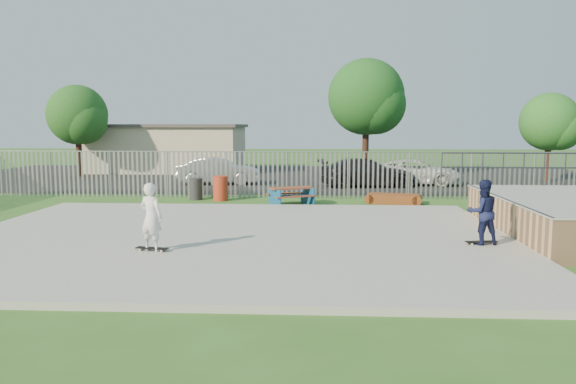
{
  "coord_description": "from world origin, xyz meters",
  "views": [
    {
      "loc": [
        2.32,
        -14.97,
        3.12
      ],
      "look_at": [
        1.41,
        2.0,
        1.1
      ],
      "focal_mm": 35.0,
      "sensor_mm": 36.0,
      "label": 1
    }
  ],
  "objects_px": {
    "funbox": "(394,199)",
    "trash_bin_grey": "(196,189)",
    "car_dark": "(367,173)",
    "tree_mid": "(366,97)",
    "skater_white": "(151,217)",
    "car_silver": "(219,171)",
    "picnic_table": "(291,196)",
    "skater_navy": "(482,212)",
    "trash_bin_red": "(220,188)",
    "tree_right": "(549,122)",
    "tree_left": "(77,115)",
    "car_white": "(417,172)"
  },
  "relations": [
    {
      "from": "car_silver",
      "to": "car_white",
      "type": "bearing_deg",
      "value": -91.68
    },
    {
      "from": "car_silver",
      "to": "picnic_table",
      "type": "bearing_deg",
      "value": -154.78
    },
    {
      "from": "tree_left",
      "to": "funbox",
      "type": "bearing_deg",
      "value": -31.91
    },
    {
      "from": "tree_mid",
      "to": "skater_navy",
      "type": "bearing_deg",
      "value": -86.7
    },
    {
      "from": "trash_bin_red",
      "to": "tree_right",
      "type": "relative_size",
      "value": 0.21
    },
    {
      "from": "car_white",
      "to": "tree_left",
      "type": "relative_size",
      "value": 0.85
    },
    {
      "from": "trash_bin_red",
      "to": "tree_mid",
      "type": "distance_m",
      "value": 14.33
    },
    {
      "from": "car_dark",
      "to": "tree_right",
      "type": "relative_size",
      "value": 1.0
    },
    {
      "from": "trash_bin_grey",
      "to": "car_silver",
      "type": "relative_size",
      "value": 0.21
    },
    {
      "from": "trash_bin_grey",
      "to": "car_white",
      "type": "distance_m",
      "value": 12.24
    },
    {
      "from": "trash_bin_red",
      "to": "trash_bin_grey",
      "type": "bearing_deg",
      "value": 168.36
    },
    {
      "from": "tree_left",
      "to": "tree_mid",
      "type": "xyz_separation_m",
      "value": [
        17.5,
        1.27,
        1.09
      ]
    },
    {
      "from": "funbox",
      "to": "trash_bin_grey",
      "type": "bearing_deg",
      "value": -173.14
    },
    {
      "from": "trash_bin_grey",
      "to": "tree_mid",
      "type": "height_order",
      "value": "tree_mid"
    },
    {
      "from": "car_silver",
      "to": "skater_navy",
      "type": "height_order",
      "value": "skater_navy"
    },
    {
      "from": "trash_bin_grey",
      "to": "tree_right",
      "type": "relative_size",
      "value": 0.19
    },
    {
      "from": "skater_navy",
      "to": "tree_mid",
      "type": "bearing_deg",
      "value": -96.84
    },
    {
      "from": "car_dark",
      "to": "tree_left",
      "type": "xyz_separation_m",
      "value": [
        -17.07,
        4.91,
        3.01
      ]
    },
    {
      "from": "tree_right",
      "to": "car_dark",
      "type": "bearing_deg",
      "value": -162.41
    },
    {
      "from": "trash_bin_grey",
      "to": "picnic_table",
      "type": "bearing_deg",
      "value": -19.29
    },
    {
      "from": "skater_white",
      "to": "trash_bin_red",
      "type": "bearing_deg",
      "value": -68.42
    },
    {
      "from": "picnic_table",
      "to": "car_dark",
      "type": "relative_size",
      "value": 0.43
    },
    {
      "from": "car_dark",
      "to": "tree_mid",
      "type": "bearing_deg",
      "value": -11.11
    },
    {
      "from": "picnic_table",
      "to": "funbox",
      "type": "xyz_separation_m",
      "value": [
        4.09,
        0.72,
        -0.17
      ]
    },
    {
      "from": "tree_left",
      "to": "skater_white",
      "type": "relative_size",
      "value": 3.4
    },
    {
      "from": "trash_bin_red",
      "to": "car_dark",
      "type": "height_order",
      "value": "car_dark"
    },
    {
      "from": "tree_mid",
      "to": "tree_right",
      "type": "xyz_separation_m",
      "value": [
        9.83,
        -2.93,
        -1.53
      ]
    },
    {
      "from": "skater_white",
      "to": "picnic_table",
      "type": "bearing_deg",
      "value": -87.11
    },
    {
      "from": "picnic_table",
      "to": "car_white",
      "type": "bearing_deg",
      "value": 27.59
    },
    {
      "from": "picnic_table",
      "to": "trash_bin_red",
      "type": "xyz_separation_m",
      "value": [
        -3.02,
        1.21,
        0.15
      ]
    },
    {
      "from": "picnic_table",
      "to": "car_white",
      "type": "height_order",
      "value": "car_white"
    },
    {
      "from": "trash_bin_red",
      "to": "car_white",
      "type": "relative_size",
      "value": 0.22
    },
    {
      "from": "tree_right",
      "to": "skater_navy",
      "type": "bearing_deg",
      "value": -115.9
    },
    {
      "from": "funbox",
      "to": "tree_left",
      "type": "height_order",
      "value": "tree_left"
    },
    {
      "from": "trash_bin_grey",
      "to": "car_silver",
      "type": "distance_m",
      "value": 6.1
    },
    {
      "from": "picnic_table",
      "to": "trash_bin_red",
      "type": "height_order",
      "value": "trash_bin_red"
    },
    {
      "from": "trash_bin_grey",
      "to": "car_silver",
      "type": "xyz_separation_m",
      "value": [
        -0.11,
        6.09,
        0.27
      ]
    },
    {
      "from": "trash_bin_grey",
      "to": "skater_white",
      "type": "height_order",
      "value": "skater_white"
    },
    {
      "from": "car_dark",
      "to": "skater_navy",
      "type": "bearing_deg",
      "value": 179.25
    },
    {
      "from": "tree_mid",
      "to": "funbox",
      "type": "bearing_deg",
      "value": -89.4
    },
    {
      "from": "trash_bin_red",
      "to": "trash_bin_grey",
      "type": "relative_size",
      "value": 1.13
    },
    {
      "from": "trash_bin_grey",
      "to": "skater_navy",
      "type": "height_order",
      "value": "skater_navy"
    },
    {
      "from": "tree_mid",
      "to": "tree_left",
      "type": "bearing_deg",
      "value": -175.85
    },
    {
      "from": "skater_navy",
      "to": "picnic_table",
      "type": "bearing_deg",
      "value": -66.53
    },
    {
      "from": "trash_bin_red",
      "to": "skater_white",
      "type": "bearing_deg",
      "value": -89.35
    },
    {
      "from": "trash_bin_grey",
      "to": "skater_navy",
      "type": "bearing_deg",
      "value": -44.77
    },
    {
      "from": "car_white",
      "to": "tree_left",
      "type": "bearing_deg",
      "value": 93.35
    },
    {
      "from": "tree_mid",
      "to": "skater_navy",
      "type": "xyz_separation_m",
      "value": [
        1.19,
        -20.71,
        -3.86
      ]
    },
    {
      "from": "tree_mid",
      "to": "skater_white",
      "type": "relative_size",
      "value": 4.39
    },
    {
      "from": "car_silver",
      "to": "tree_right",
      "type": "relative_size",
      "value": 0.87
    }
  ]
}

